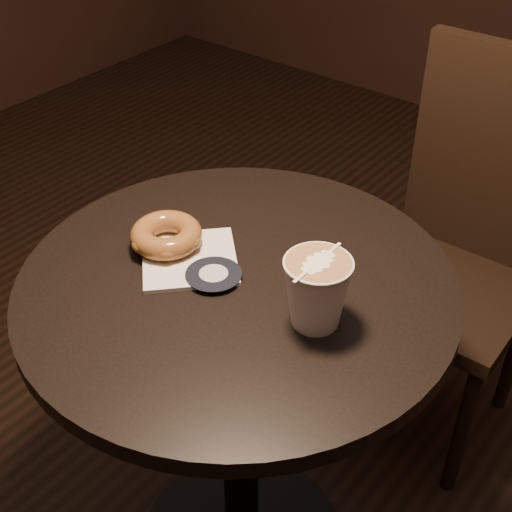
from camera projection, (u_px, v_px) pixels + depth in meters
name	position (u px, v px, depth m)	size (l,w,h in m)	color
cafe_table	(239.00, 368.00, 1.24)	(0.70, 0.70, 0.75)	black
chair	(466.00, 236.00, 1.61)	(0.38, 0.38, 0.94)	black
pastry_bag	(190.00, 259.00, 1.16)	(0.15, 0.15, 0.01)	silver
doughnut	(166.00, 235.00, 1.17)	(0.12, 0.12, 0.04)	brown
latte_cup	(317.00, 293.00, 1.01)	(0.10, 0.10, 0.11)	silver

